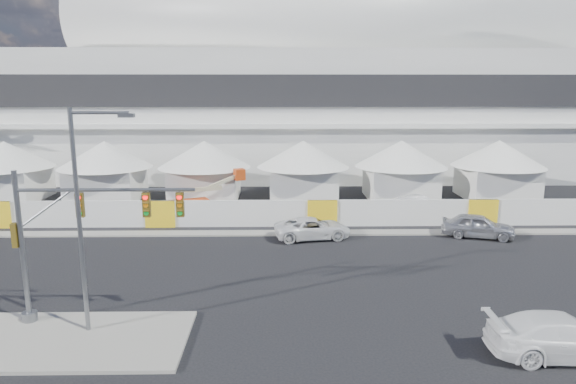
{
  "coord_description": "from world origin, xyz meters",
  "views": [
    {
      "loc": [
        2.8,
        -22.48,
        10.27
      ],
      "look_at": [
        3.38,
        10.0,
        3.55
      ],
      "focal_mm": 32.0,
      "sensor_mm": 36.0,
      "label": 1
    }
  ],
  "objects_px": {
    "streetlight_median": "(84,207)",
    "traffic_mast": "(63,240)",
    "pickup_near": "(563,336)",
    "sedan_silver": "(478,226)",
    "lot_car_a": "(420,205)",
    "boom_lift": "(196,202)",
    "pickup_curb": "(313,228)"
  },
  "relations": [
    {
      "from": "sedan_silver",
      "to": "pickup_near",
      "type": "bearing_deg",
      "value": -173.37
    },
    {
      "from": "pickup_curb",
      "to": "boom_lift",
      "type": "height_order",
      "value": "boom_lift"
    },
    {
      "from": "traffic_mast",
      "to": "lot_car_a",
      "type": "bearing_deg",
      "value": 43.46
    },
    {
      "from": "pickup_near",
      "to": "boom_lift",
      "type": "xyz_separation_m",
      "value": [
        -17.8,
        23.45,
        0.07
      ]
    },
    {
      "from": "streetlight_median",
      "to": "traffic_mast",
      "type": "bearing_deg",
      "value": 146.59
    },
    {
      "from": "lot_car_a",
      "to": "boom_lift",
      "type": "xyz_separation_m",
      "value": [
        -18.44,
        0.59,
        0.2
      ]
    },
    {
      "from": "traffic_mast",
      "to": "sedan_silver",
      "type": "bearing_deg",
      "value": 29.05
    },
    {
      "from": "sedan_silver",
      "to": "boom_lift",
      "type": "xyz_separation_m",
      "value": [
        -20.61,
        7.54,
        0.08
      ]
    },
    {
      "from": "sedan_silver",
      "to": "streetlight_median",
      "type": "height_order",
      "value": "streetlight_median"
    },
    {
      "from": "traffic_mast",
      "to": "boom_lift",
      "type": "relative_size",
      "value": 1.14
    },
    {
      "from": "lot_car_a",
      "to": "pickup_curb",
      "type": "bearing_deg",
      "value": 163.72
    },
    {
      "from": "sedan_silver",
      "to": "lot_car_a",
      "type": "xyz_separation_m",
      "value": [
        -2.17,
        6.95,
        -0.13
      ]
    },
    {
      "from": "pickup_curb",
      "to": "streetlight_median",
      "type": "height_order",
      "value": "streetlight_median"
    },
    {
      "from": "sedan_silver",
      "to": "lot_car_a",
      "type": "distance_m",
      "value": 7.28
    },
    {
      "from": "pickup_near",
      "to": "streetlight_median",
      "type": "relative_size",
      "value": 0.62
    },
    {
      "from": "traffic_mast",
      "to": "boom_lift",
      "type": "distance_m",
      "value": 20.64
    },
    {
      "from": "pickup_curb",
      "to": "traffic_mast",
      "type": "relative_size",
      "value": 0.67
    },
    {
      "from": "streetlight_median",
      "to": "sedan_silver",
      "type": "bearing_deg",
      "value": 32.32
    },
    {
      "from": "boom_lift",
      "to": "pickup_curb",
      "type": "bearing_deg",
      "value": -61.84
    },
    {
      "from": "pickup_curb",
      "to": "traffic_mast",
      "type": "distance_m",
      "value": 17.42
    },
    {
      "from": "pickup_curb",
      "to": "boom_lift",
      "type": "relative_size",
      "value": 0.76
    },
    {
      "from": "lot_car_a",
      "to": "pickup_near",
      "type": "bearing_deg",
      "value": -145.05
    },
    {
      "from": "sedan_silver",
      "to": "traffic_mast",
      "type": "height_order",
      "value": "traffic_mast"
    },
    {
      "from": "sedan_silver",
      "to": "lot_car_a",
      "type": "height_order",
      "value": "sedan_silver"
    },
    {
      "from": "lot_car_a",
      "to": "streetlight_median",
      "type": "distance_m",
      "value": 28.72
    },
    {
      "from": "pickup_near",
      "to": "traffic_mast",
      "type": "bearing_deg",
      "value": 82.63
    },
    {
      "from": "pickup_near",
      "to": "traffic_mast",
      "type": "height_order",
      "value": "traffic_mast"
    },
    {
      "from": "lot_car_a",
      "to": "traffic_mast",
      "type": "height_order",
      "value": "traffic_mast"
    },
    {
      "from": "boom_lift",
      "to": "traffic_mast",
      "type": "bearing_deg",
      "value": -118.78
    },
    {
      "from": "traffic_mast",
      "to": "streetlight_median",
      "type": "bearing_deg",
      "value": -33.41
    },
    {
      "from": "traffic_mast",
      "to": "boom_lift",
      "type": "height_order",
      "value": "traffic_mast"
    },
    {
      "from": "pickup_near",
      "to": "traffic_mast",
      "type": "distance_m",
      "value": 20.61
    }
  ]
}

